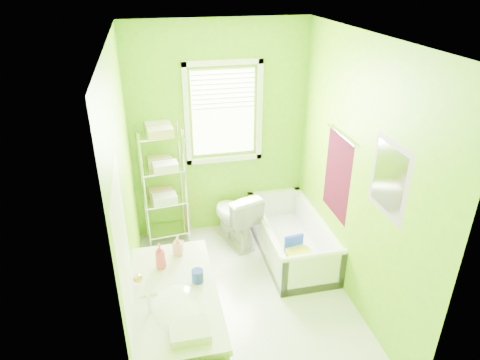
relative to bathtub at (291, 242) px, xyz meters
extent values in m
plane|color=silver|center=(-0.70, -0.68, -0.15)|extent=(2.90, 2.90, 0.00)
cube|color=#64A507|center=(-0.70, 0.77, 1.15)|extent=(2.10, 0.04, 2.60)
cube|color=#64A507|center=(-0.70, -2.13, 1.15)|extent=(2.10, 0.04, 2.60)
cube|color=#64A507|center=(-1.75, -0.68, 1.15)|extent=(0.04, 2.90, 2.60)
cube|color=#64A507|center=(0.35, -0.68, 1.15)|extent=(0.04, 2.90, 2.60)
cube|color=white|center=(-0.70, -0.68, 2.45)|extent=(2.10, 2.90, 0.04)
cube|color=white|center=(-0.65, 0.76, 1.40)|extent=(0.74, 0.01, 1.01)
cube|color=white|center=(-0.65, 0.74, 0.82)|extent=(0.92, 0.05, 0.06)
cube|color=white|center=(-0.65, 0.74, 1.98)|extent=(0.92, 0.05, 0.06)
cube|color=white|center=(-1.08, 0.74, 1.40)|extent=(0.06, 0.05, 1.22)
cube|color=white|center=(-0.22, 0.74, 1.40)|extent=(0.06, 0.05, 1.22)
cube|color=white|center=(-0.65, 0.74, 1.69)|extent=(0.72, 0.02, 0.50)
cube|color=white|center=(-1.74, -1.68, 0.85)|extent=(0.02, 0.80, 2.00)
sphere|color=gold|center=(-1.70, -1.35, 0.85)|extent=(0.07, 0.07, 0.07)
cube|color=#3F0716|center=(0.34, -0.33, 1.00)|extent=(0.02, 0.58, 0.90)
cylinder|color=silver|center=(0.32, -0.33, 1.45)|extent=(0.02, 0.62, 0.02)
cube|color=#CC5972|center=(0.34, -1.23, 1.40)|extent=(0.02, 0.54, 0.64)
cube|color=white|center=(0.33, -1.23, 1.40)|extent=(0.01, 0.44, 0.54)
cube|color=white|center=(0.00, 0.02, -0.10)|extent=(0.70, 1.50, 0.10)
cube|color=white|center=(-0.32, 0.02, 0.07)|extent=(0.07, 1.50, 0.45)
cube|color=white|center=(0.32, 0.02, 0.07)|extent=(0.07, 1.50, 0.45)
cube|color=white|center=(0.00, -0.70, 0.07)|extent=(0.70, 0.07, 0.45)
cube|color=white|center=(0.00, 0.74, 0.07)|extent=(0.70, 0.07, 0.45)
cylinder|color=white|center=(0.00, -0.70, 0.30)|extent=(0.70, 0.07, 0.07)
cylinder|color=blue|center=(0.00, -0.26, -0.03)|extent=(0.32, 0.32, 0.06)
cylinder|color=yellow|center=(0.00, -0.26, 0.03)|extent=(0.30, 0.30, 0.05)
cube|color=blue|center=(-0.02, -0.14, 0.08)|extent=(0.23, 0.07, 0.21)
imported|color=white|center=(-0.60, 0.37, 0.21)|extent=(0.60, 0.80, 0.73)
cube|color=silver|center=(-1.45, -1.47, 0.28)|extent=(0.60, 1.21, 0.88)
cube|color=silver|center=(-1.45, -1.47, 0.75)|extent=(0.63, 1.24, 0.05)
ellipsoid|color=white|center=(-1.43, -1.64, 0.74)|extent=(0.42, 0.54, 0.15)
cylinder|color=silver|center=(-1.62, -1.64, 0.84)|extent=(0.03, 0.03, 0.16)
cylinder|color=silver|center=(-1.62, -1.64, 0.91)|extent=(0.12, 0.02, 0.02)
imported|color=#DD4155|center=(-1.52, -1.16, 0.88)|extent=(0.09, 0.09, 0.22)
imported|color=pink|center=(-1.37, -1.01, 0.86)|extent=(0.10, 0.10, 0.17)
cylinder|color=#192FA8|center=(-1.26, -1.39, 0.82)|extent=(0.09, 0.09, 0.10)
cube|color=silver|center=(-1.38, -1.91, 0.81)|extent=(0.26, 0.20, 0.06)
cylinder|color=silver|center=(-1.63, 0.43, 0.59)|extent=(0.02, 0.02, 1.50)
cylinder|color=silver|center=(-1.66, 0.72, 0.59)|extent=(0.02, 0.02, 1.50)
cylinder|color=silver|center=(-1.16, 0.48, 0.59)|extent=(0.02, 0.02, 1.50)
cylinder|color=silver|center=(-1.19, 0.77, 0.59)|extent=(0.02, 0.02, 1.50)
cube|color=silver|center=(-1.41, 0.60, -0.01)|extent=(0.52, 0.36, 0.02)
cube|color=silver|center=(-1.41, 0.60, 0.41)|extent=(0.52, 0.36, 0.02)
cube|color=silver|center=(-1.41, 0.60, 0.83)|extent=(0.52, 0.36, 0.02)
cube|color=silver|center=(-1.41, 0.60, 1.25)|extent=(0.52, 0.36, 0.02)
cube|color=#D8BF84|center=(-1.40, 0.51, 1.31)|extent=(0.30, 0.21, 0.10)
cube|color=silver|center=(-1.41, 0.71, 1.31)|extent=(0.30, 0.21, 0.10)
cube|color=silver|center=(-1.37, 0.51, 0.89)|extent=(0.30, 0.21, 0.10)
cube|color=#D8BF84|center=(-1.43, 0.71, 0.89)|extent=(0.30, 0.21, 0.10)
cube|color=silver|center=(-1.41, 0.52, 0.47)|extent=(0.30, 0.21, 0.10)
cube|color=#F9AAAE|center=(-1.45, 0.72, 0.47)|extent=(0.30, 0.21, 0.10)
cube|color=#F9AAAE|center=(-1.16, 0.62, 0.15)|extent=(0.05, 0.26, 0.47)
camera|label=1|loc=(-1.50, -3.96, 2.93)|focal=32.00mm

